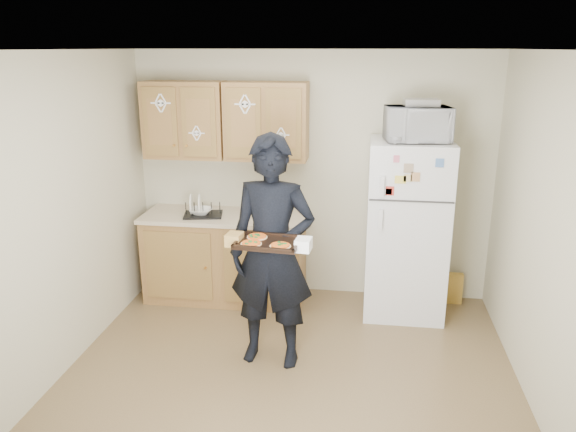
{
  "coord_description": "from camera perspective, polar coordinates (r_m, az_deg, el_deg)",
  "views": [
    {
      "loc": [
        0.54,
        -3.77,
        2.52
      ],
      "look_at": [
        -0.06,
        0.45,
        1.23
      ],
      "focal_mm": 35.0,
      "sensor_mm": 36.0,
      "label": 1
    }
  ],
  "objects": [
    {
      "name": "upper_cab_right",
      "position": [
        5.52,
        -2.19,
        9.58
      ],
      "size": [
        0.8,
        0.33,
        0.75
      ],
      "primitive_type": "cube",
      "color": "olive",
      "rests_on": "wall_back"
    },
    {
      "name": "refrigerator",
      "position": [
        5.48,
        11.93,
        -1.29
      ],
      "size": [
        0.75,
        0.7,
        1.7
      ],
      "primitive_type": "cube",
      "color": "white",
      "rests_on": "floor"
    },
    {
      "name": "dish_rack",
      "position": [
        5.65,
        -8.64,
        0.76
      ],
      "size": [
        0.42,
        0.35,
        0.15
      ],
      "primitive_type": "cube",
      "rotation": [
        0.0,
        0.0,
        0.2
      ],
      "color": "black",
      "rests_on": "countertop"
    },
    {
      "name": "wall_left",
      "position": [
        4.62,
        -22.8,
        -0.48
      ],
      "size": [
        0.04,
        3.6,
        2.5
      ],
      "primitive_type": "cube",
      "color": "beige",
      "rests_on": "floor"
    },
    {
      "name": "ceiling",
      "position": [
        3.81,
        -0.12,
        16.53
      ],
      "size": [
        3.6,
        3.6,
        0.0
      ],
      "primitive_type": "plane",
      "color": "silver",
      "rests_on": "wall_back"
    },
    {
      "name": "person",
      "position": [
        4.47,
        -1.64,
        -3.78
      ],
      "size": [
        0.73,
        0.51,
        1.9
      ],
      "primitive_type": "imported",
      "rotation": [
        0.0,
        0.0,
        -0.09
      ],
      "color": "black",
      "rests_on": "floor"
    },
    {
      "name": "baking_tray",
      "position": [
        4.12,
        -2.0,
        -2.77
      ],
      "size": [
        0.49,
        0.38,
        0.04
      ],
      "primitive_type": "cube",
      "rotation": [
        0.0,
        0.0,
        -0.09
      ],
      "color": "black",
      "rests_on": "person"
    },
    {
      "name": "upper_cab_left",
      "position": [
        5.72,
        -10.41,
        9.58
      ],
      "size": [
        0.8,
        0.33,
        0.75
      ],
      "primitive_type": "cube",
      "color": "olive",
      "rests_on": "wall_back"
    },
    {
      "name": "pizza_back_left",
      "position": [
        4.21,
        -3.16,
        -2.09
      ],
      "size": [
        0.15,
        0.15,
        0.02
      ],
      "primitive_type": "cylinder",
      "color": "#D55A1A",
      "rests_on": "baking_tray"
    },
    {
      "name": "foil_pan",
      "position": [
        5.23,
        13.4,
        11.15
      ],
      "size": [
        0.32,
        0.23,
        0.06
      ],
      "primitive_type": "cube",
      "rotation": [
        0.0,
        0.0,
        0.06
      ],
      "color": "silver",
      "rests_on": "microwave"
    },
    {
      "name": "floor",
      "position": [
        4.57,
        -0.1,
        -16.63
      ],
      "size": [
        3.6,
        3.6,
        0.0
      ],
      "primitive_type": "plane",
      "color": "brown",
      "rests_on": "ground"
    },
    {
      "name": "microwave",
      "position": [
        5.22,
        13.01,
        9.08
      ],
      "size": [
        0.61,
        0.46,
        0.31
      ],
      "primitive_type": "imported",
      "rotation": [
        0.0,
        0.0,
        0.15
      ],
      "color": "white",
      "rests_on": "refrigerator"
    },
    {
      "name": "countertop",
      "position": [
        5.68,
        -6.5,
        -0.07
      ],
      "size": [
        1.64,
        0.64,
        0.04
      ],
      "primitive_type": "cube",
      "color": "beige",
      "rests_on": "base_cabinet"
    },
    {
      "name": "wall_right",
      "position": [
        4.18,
        25.17,
        -2.53
      ],
      "size": [
        0.04,
        3.6,
        2.5
      ],
      "primitive_type": "cube",
      "color": "beige",
      "rests_on": "floor"
    },
    {
      "name": "cereal_box",
      "position": [
        6.01,
        16.34,
        -7.04
      ],
      "size": [
        0.2,
        0.07,
        0.32
      ],
      "primitive_type": "cube",
      "color": "#D7C34C",
      "rests_on": "floor"
    },
    {
      "name": "pizza_front_right",
      "position": [
        4.02,
        -0.79,
        -3.02
      ],
      "size": [
        0.15,
        0.15,
        0.02
      ],
      "primitive_type": "cylinder",
      "color": "#D55A1A",
      "rests_on": "baking_tray"
    },
    {
      "name": "bowl",
      "position": [
        5.66,
        -8.84,
        0.49
      ],
      "size": [
        0.23,
        0.23,
        0.06
      ],
      "primitive_type": "imported",
      "rotation": [
        0.0,
        0.0,
        0.03
      ],
      "color": "white",
      "rests_on": "dish_rack"
    },
    {
      "name": "wall_back",
      "position": [
        5.74,
        2.44,
        4.03
      ],
      "size": [
        3.6,
        0.04,
        2.5
      ],
      "primitive_type": "cube",
      "color": "beige",
      "rests_on": "floor"
    },
    {
      "name": "soap_bottle",
      "position": [
        5.45,
        -2.42,
        0.68
      ],
      "size": [
        0.12,
        0.12,
        0.21
      ],
      "primitive_type": "imported",
      "rotation": [
        0.0,
        0.0,
        0.31
      ],
      "color": "white",
      "rests_on": "countertop"
    },
    {
      "name": "wall_front",
      "position": [
        2.41,
        -6.4,
        -15.08
      ],
      "size": [
        3.6,
        0.04,
        2.5
      ],
      "primitive_type": "cube",
      "color": "beige",
      "rests_on": "floor"
    },
    {
      "name": "base_cabinet",
      "position": [
        5.82,
        -6.35,
        -4.32
      ],
      "size": [
        1.6,
        0.6,
        0.86
      ],
      "primitive_type": "cube",
      "color": "olive",
      "rests_on": "floor"
    },
    {
      "name": "pizza_front_left",
      "position": [
        4.07,
        -3.76,
        -2.78
      ],
      "size": [
        0.15,
        0.15,
        0.02
      ],
      "primitive_type": "cylinder",
      "color": "#D55A1A",
      "rests_on": "baking_tray"
    }
  ]
}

